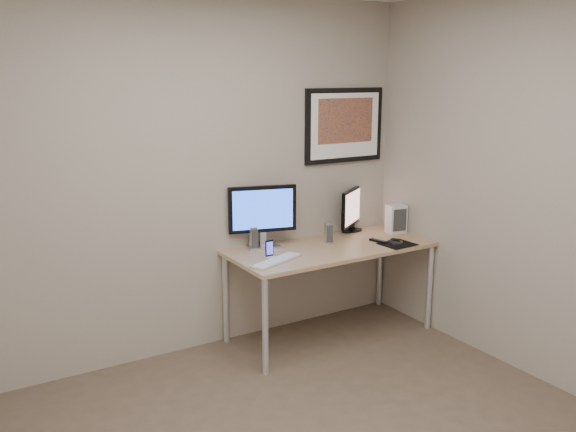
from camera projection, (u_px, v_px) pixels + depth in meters
name	position (u px, v px, depth m)	size (l,w,h in m)	color
room	(278.00, 148.00, 3.24)	(3.60, 3.60, 3.60)	white
desk	(331.00, 254.00, 4.72)	(1.60, 0.70, 0.73)	#8D5F44
framed_art	(344.00, 125.00, 4.96)	(0.75, 0.04, 0.60)	black
monitor_large	(263.00, 213.00, 4.62)	(0.52, 0.23, 0.48)	#B2B2B7
monitor_tv	(352.00, 208.00, 5.11)	(0.41, 0.29, 0.37)	black
speaker_left	(253.00, 237.00, 4.64)	(0.07, 0.07, 0.17)	#B2B2B7
speaker_right	(328.00, 233.00, 4.78)	(0.07, 0.07, 0.16)	#B2B2B7
phone_dock	(269.00, 249.00, 4.38)	(0.06, 0.06, 0.14)	black
keyboard	(277.00, 261.00, 4.31)	(0.46, 0.12, 0.02)	silver
mousepad	(398.00, 244.00, 4.76)	(0.25, 0.23, 0.00)	black
mouse	(395.00, 241.00, 4.78)	(0.06, 0.11, 0.04)	black
remote	(379.00, 241.00, 4.82)	(0.04, 0.16, 0.02)	black
fan_unit	(396.00, 219.00, 5.10)	(0.15, 0.11, 0.23)	silver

